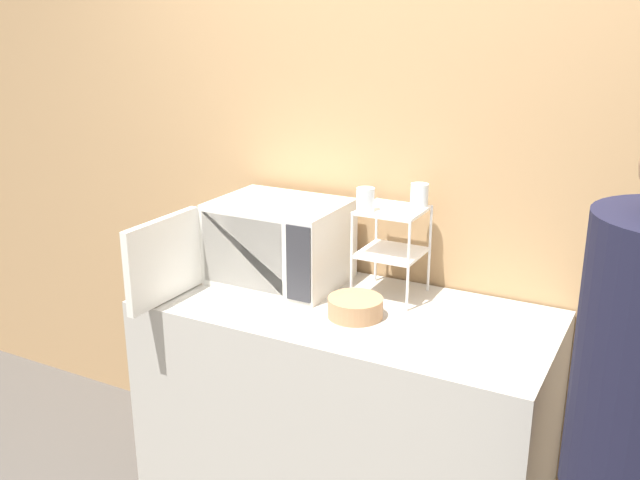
% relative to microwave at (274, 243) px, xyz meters
% --- Properties ---
extents(wall_back, '(8.00, 0.06, 2.60)m').
position_rel_microwave_xyz_m(wall_back, '(0.36, 0.29, 0.22)').
color(wall_back, tan).
rests_on(wall_back, ground_plane).
extents(counter, '(1.50, 0.70, 0.92)m').
position_rel_microwave_xyz_m(counter, '(0.36, -0.10, -0.62)').
color(counter, '#B7B2A8').
rests_on(counter, ground_plane).
extents(microwave, '(0.53, 0.76, 0.32)m').
position_rel_microwave_xyz_m(microwave, '(0.00, 0.00, 0.00)').
color(microwave, silver).
rests_on(microwave, counter).
extents(dish_rack, '(0.23, 0.23, 0.34)m').
position_rel_microwave_xyz_m(dish_rack, '(0.46, 0.08, 0.08)').
color(dish_rack, white).
rests_on(dish_rack, counter).
extents(glass_front_left, '(0.07, 0.07, 0.09)m').
position_rel_microwave_xyz_m(glass_front_left, '(0.39, 0.01, 0.22)').
color(glass_front_left, silver).
rests_on(glass_front_left, dish_rack).
extents(glass_back_right, '(0.07, 0.07, 0.09)m').
position_rel_microwave_xyz_m(glass_back_right, '(0.53, 0.16, 0.22)').
color(glass_back_right, silver).
rests_on(glass_back_right, dish_rack).
extents(bowl, '(0.19, 0.19, 0.07)m').
position_rel_microwave_xyz_m(bowl, '(0.43, -0.16, -0.13)').
color(bowl, '#AD7F56').
rests_on(bowl, counter).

